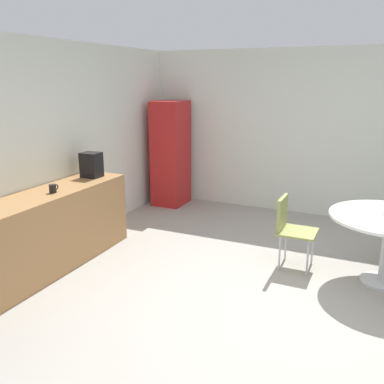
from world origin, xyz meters
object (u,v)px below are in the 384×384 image
(locker_cabinet, at_px, (171,154))
(coffee_maker, at_px, (91,165))
(mug_white, at_px, (53,189))
(chair_olive, at_px, (289,224))

(locker_cabinet, height_order, coffee_maker, locker_cabinet)
(mug_white, bearing_deg, coffee_maker, 6.11)
(locker_cabinet, bearing_deg, chair_olive, -125.45)
(locker_cabinet, relative_size, chair_olive, 2.14)
(mug_white, relative_size, coffee_maker, 0.40)
(coffee_maker, bearing_deg, locker_cabinet, -2.81)
(mug_white, xyz_separation_m, coffee_maker, (0.81, 0.09, 0.11))
(chair_olive, distance_m, mug_white, 2.71)
(locker_cabinet, distance_m, coffee_maker, 2.05)
(locker_cabinet, distance_m, chair_olive, 2.98)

